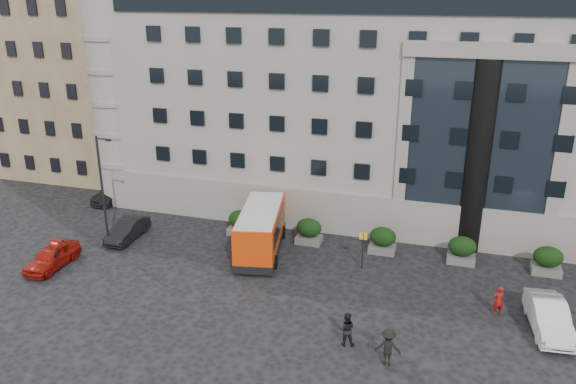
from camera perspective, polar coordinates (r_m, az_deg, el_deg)
name	(u,v)px	position (r m, az deg, el deg)	size (l,w,h in m)	color
ground	(255,294)	(33.90, -3.35, -10.27)	(120.00, 120.00, 0.00)	black
civic_building	(407,88)	(50.23, 11.95, 10.32)	(44.00, 24.00, 18.00)	gray
entrance_column	(478,158)	(39.16, 18.71, 3.26)	(1.80, 1.80, 13.00)	black
apartment_near	(92,66)	(58.99, -19.26, 12.02)	(14.00, 14.00, 20.00)	#7E6549
apartment_far	(157,39)	(75.58, -13.16, 14.88)	(13.00, 13.00, 22.00)	#82674C
hedge_a	(240,222)	(41.30, -4.85, -3.09)	(1.80, 1.26, 1.84)	#50504E
hedge_b	(309,231)	(39.79, 2.14, -3.96)	(1.80, 1.26, 1.84)	#50504E
hedge_c	(383,240)	(38.91, 9.59, -4.81)	(1.80, 1.26, 1.84)	#50504E
hedge_d	(462,250)	(38.72, 17.25, -5.61)	(1.80, 1.26, 1.84)	#50504E
hedge_e	(548,260)	(39.22, 24.88, -6.30)	(1.80, 1.26, 1.84)	#50504E
street_lamp	(103,189)	(39.80, -18.28, 0.34)	(1.16, 0.18, 8.00)	#262628
bus_stop_sign	(363,244)	(36.16, 7.62, -5.29)	(0.50, 0.08, 2.52)	#262628
no_entry_sign	(56,248)	(38.47, -22.53, -5.27)	(0.64, 0.16, 2.32)	#262628
minibus	(261,229)	(38.19, -2.80, -3.75)	(3.98, 7.78, 3.10)	red
red_truck	(172,179)	(49.76, -11.73, 1.29)	(3.01, 5.57, 2.87)	maroon
parked_car_a	(52,257)	(39.58, -22.86, -6.08)	(1.72, 4.27, 1.46)	#9C120B
parked_car_b	(127,230)	(42.11, -16.00, -3.70)	(1.49, 4.27, 1.41)	black
parked_car_c	(113,193)	(50.06, -17.35, -0.07)	(1.90, 4.66, 1.35)	black
parked_car_d	(151,185)	(50.81, -13.78, 0.70)	(2.62, 5.68, 1.58)	black
white_taxi	(549,317)	(33.19, 24.97, -11.42)	(1.70, 4.89, 1.61)	white
pedestrian_a	(498,300)	(33.57, 20.58, -10.27)	(0.63, 0.42, 1.73)	#9B120F
pedestrian_b	(346,329)	(29.22, 5.95, -13.68)	(0.89, 0.70, 1.84)	black
pedestrian_c	(388,347)	(28.16, 10.12, -15.24)	(1.25, 0.72, 1.93)	black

